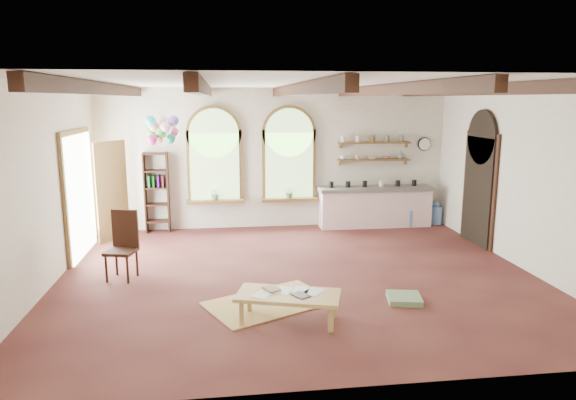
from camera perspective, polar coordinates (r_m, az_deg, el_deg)
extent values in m
plane|color=brown|center=(8.83, 1.11, -8.36)|extent=(8.00, 8.00, 0.00)
cube|color=brown|center=(11.77, -8.14, 3.72)|extent=(1.24, 0.08, 1.64)
cylinder|color=brown|center=(11.70, -8.24, 7.36)|extent=(1.24, 0.08, 1.24)
cube|color=#8BB26B|center=(11.73, -8.14, 3.69)|extent=(1.10, 0.04, 1.50)
cube|color=brown|center=(11.81, -8.03, -0.14)|extent=(1.30, 0.28, 0.08)
cube|color=brown|center=(11.87, 0.11, 3.89)|extent=(1.24, 0.08, 1.64)
cylinder|color=brown|center=(11.80, 0.12, 7.50)|extent=(1.24, 0.08, 1.24)
cube|color=#8BB26B|center=(11.83, 0.14, 3.87)|extent=(1.10, 0.04, 1.50)
cube|color=brown|center=(11.91, 0.17, 0.06)|extent=(1.30, 0.28, 0.08)
cube|color=brown|center=(10.55, -22.17, 0.49)|extent=(0.10, 1.90, 2.50)
cube|color=black|center=(11.19, 20.37, 0.93)|extent=(0.10, 1.30, 2.40)
cube|color=beige|center=(12.23, 9.59, -0.90)|extent=(2.60, 0.55, 0.86)
cube|color=slate|center=(12.14, 9.66, 1.27)|extent=(2.68, 0.62, 0.08)
cube|color=brown|center=(12.22, 9.52, 4.42)|extent=(1.70, 0.24, 0.04)
cube|color=brown|center=(12.18, 9.58, 6.29)|extent=(1.70, 0.24, 0.04)
cylinder|color=black|center=(12.67, 14.92, 6.02)|extent=(0.32, 0.04, 0.32)
cube|color=#331910|center=(11.86, -15.58, 0.78)|extent=(0.03, 0.32, 1.80)
cube|color=#331910|center=(11.80, -13.17, 0.85)|extent=(0.03, 0.32, 1.80)
cube|color=tan|center=(6.98, 0.03, -10.56)|extent=(1.50, 1.00, 0.05)
cube|color=tan|center=(6.97, -5.19, -12.38)|extent=(0.06, 0.06, 0.35)
cube|color=tan|center=(6.79, 4.78, -13.03)|extent=(0.06, 0.06, 0.35)
cube|color=tan|center=(7.37, -4.31, -11.02)|extent=(0.06, 0.06, 0.35)
cube|color=tan|center=(7.20, 5.07, -11.58)|extent=(0.06, 0.06, 0.35)
cube|color=#331910|center=(8.95, -18.07, -5.48)|extent=(0.55, 0.55, 0.05)
cube|color=#331910|center=(9.04, -17.64, -3.09)|extent=(0.45, 0.16, 0.67)
cube|color=tan|center=(7.70, -2.12, -11.31)|extent=(2.06, 1.75, 0.02)
cube|color=#68855C|center=(7.95, 12.78, -10.61)|extent=(0.57, 0.57, 0.08)
cylinder|color=#5B88C3|center=(12.40, 13.30, -1.97)|extent=(0.27, 0.27, 0.40)
sphere|color=#5B88C3|center=(12.35, 13.35, -0.87)|extent=(0.14, 0.14, 0.14)
cylinder|color=#5B88C3|center=(12.80, 16.09, -1.62)|extent=(0.29, 0.29, 0.43)
sphere|color=#5B88C3|center=(12.74, 16.15, -0.46)|extent=(0.15, 0.15, 0.15)
cylinder|color=silver|center=(10.60, -13.89, 9.88)|extent=(0.01, 0.01, 0.85)
sphere|color=#21906B|center=(10.60, -12.89, 6.65)|extent=(0.21, 0.21, 0.21)
sphere|color=#E84D95|center=(10.69, -12.60, 7.35)|extent=(0.21, 0.21, 0.21)
sphere|color=#CEF533|center=(10.84, -12.75, 8.02)|extent=(0.21, 0.21, 0.21)
sphere|color=white|center=(10.76, -13.67, 8.60)|extent=(0.21, 0.21, 0.21)
sphere|color=orange|center=(10.84, -14.14, 6.69)|extent=(0.21, 0.21, 0.21)
sphere|color=green|center=(10.82, -14.97, 7.28)|extent=(0.21, 0.21, 0.21)
sphere|color=#E66C7E|center=(10.64, -14.64, 7.88)|extent=(0.21, 0.21, 0.21)
sphere|color=#33D2DA|center=(10.53, -15.02, 8.49)|extent=(0.21, 0.21, 0.21)
sphere|color=#D83094|center=(10.40, -14.83, 6.48)|extent=(0.21, 0.21, 0.21)
sphere|color=#51E558|center=(10.46, -13.94, 7.21)|extent=(0.21, 0.21, 0.21)
sphere|color=#F8B7CA|center=(10.40, -13.39, 7.87)|extent=(0.21, 0.21, 0.21)
sphere|color=#694BAF|center=(10.41, -12.58, 8.57)|extent=(0.21, 0.21, 0.21)
imported|color=olive|center=(7.07, -2.47, -9.97)|extent=(0.27, 0.31, 0.02)
cube|color=black|center=(6.92, 1.40, -10.50)|extent=(0.27, 0.30, 0.01)
imported|color=#598C4C|center=(11.74, -8.06, 0.74)|extent=(0.27, 0.23, 0.30)
imported|color=#598C4C|center=(11.84, 0.19, 0.94)|extent=(0.27, 0.23, 0.30)
imported|color=white|center=(12.02, 6.09, 4.73)|extent=(0.12, 0.10, 0.10)
imported|color=beige|center=(12.10, 7.71, 4.72)|extent=(0.10, 0.10, 0.09)
imported|color=beige|center=(12.20, 9.30, 4.63)|extent=(0.22, 0.22, 0.05)
imported|color=#8C664C|center=(12.31, 10.87, 4.65)|extent=(0.20, 0.20, 0.06)
imported|color=slate|center=(12.41, 12.42, 4.95)|extent=(0.18, 0.18, 0.19)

